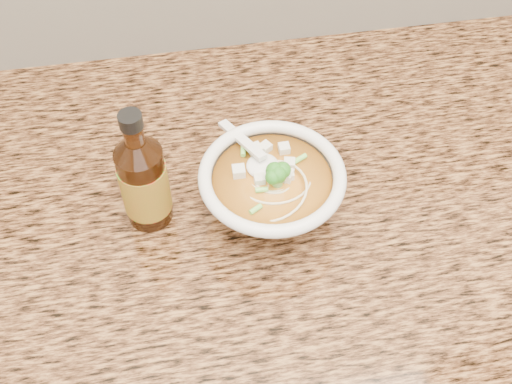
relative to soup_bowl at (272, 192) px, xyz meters
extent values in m
cube|color=#341D0F|center=(0.08, 0.04, -0.51)|extent=(4.00, 0.65, 0.86)
cube|color=olive|center=(0.08, 0.04, -0.06)|extent=(4.00, 0.68, 0.04)
cylinder|color=white|center=(0.00, 0.00, -0.04)|extent=(0.07, 0.07, 0.01)
torus|color=white|center=(0.00, 0.00, 0.03)|extent=(0.18, 0.18, 0.02)
torus|color=beige|center=(-0.02, -0.01, 0.03)|extent=(0.06, 0.06, 0.00)
torus|color=beige|center=(0.01, 0.02, 0.02)|extent=(0.07, 0.07, 0.00)
torus|color=beige|center=(-0.01, -0.01, 0.02)|extent=(0.11, 0.11, 0.00)
torus|color=beige|center=(-0.01, -0.01, 0.02)|extent=(0.07, 0.07, 0.00)
torus|color=beige|center=(0.01, -0.01, 0.02)|extent=(0.08, 0.08, 0.00)
torus|color=beige|center=(0.00, 0.01, 0.02)|extent=(0.11, 0.11, 0.00)
torus|color=beige|center=(0.01, 0.01, 0.02)|extent=(0.08, 0.08, 0.00)
torus|color=beige|center=(0.01, -0.01, 0.02)|extent=(0.07, 0.07, 0.00)
torus|color=beige|center=(0.01, -0.02, 0.01)|extent=(0.10, 0.10, 0.00)
cube|color=silver|center=(-0.02, 0.05, 0.03)|extent=(0.02, 0.02, 0.01)
cube|color=silver|center=(0.04, 0.03, 0.03)|extent=(0.02, 0.02, 0.01)
cube|color=silver|center=(-0.02, 0.00, 0.03)|extent=(0.02, 0.02, 0.01)
cube|color=silver|center=(-0.01, 0.02, 0.03)|extent=(0.02, 0.02, 0.02)
cube|color=silver|center=(-0.03, -0.04, 0.03)|extent=(0.02, 0.02, 0.01)
cube|color=silver|center=(-0.01, -0.01, 0.03)|extent=(0.01, 0.01, 0.01)
cube|color=silver|center=(0.04, -0.01, 0.03)|extent=(0.02, 0.02, 0.01)
cube|color=silver|center=(0.01, 0.05, 0.03)|extent=(0.01, 0.01, 0.01)
cube|color=silver|center=(0.03, -0.03, 0.03)|extent=(0.02, 0.02, 0.01)
cube|color=silver|center=(-0.04, -0.01, 0.03)|extent=(0.01, 0.01, 0.01)
ellipsoid|color=#196014|center=(0.00, -0.01, 0.04)|extent=(0.03, 0.03, 0.03)
cylinder|color=#80DC54|center=(-0.03, 0.02, 0.03)|extent=(0.01, 0.02, 0.01)
cylinder|color=#80DC54|center=(-0.01, -0.04, 0.03)|extent=(0.02, 0.01, 0.01)
cylinder|color=#80DC54|center=(0.00, -0.04, 0.03)|extent=(0.02, 0.01, 0.01)
cylinder|color=#80DC54|center=(0.02, -0.01, 0.03)|extent=(0.02, 0.01, 0.01)
ellipsoid|color=white|center=(-0.01, 0.02, 0.03)|extent=(0.04, 0.04, 0.01)
cube|color=white|center=(-0.03, 0.06, 0.04)|extent=(0.05, 0.09, 0.03)
cylinder|color=#3A1907|center=(-0.16, 0.02, 0.02)|extent=(0.08, 0.08, 0.12)
cylinder|color=#3A1907|center=(-0.16, 0.02, 0.11)|extent=(0.03, 0.03, 0.03)
cylinder|color=black|center=(-0.16, 0.02, 0.13)|extent=(0.04, 0.04, 0.02)
cylinder|color=red|center=(-0.16, 0.02, 0.02)|extent=(0.08, 0.08, 0.07)
camera|label=1|loc=(-0.10, -0.49, 0.63)|focal=45.00mm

